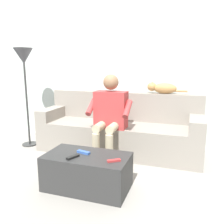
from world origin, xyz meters
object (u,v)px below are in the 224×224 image
(couch, at_px, (119,131))
(cat_on_backrest, at_px, (162,88))
(remote_black, at_px, (73,157))
(person_solo_seated, at_px, (110,113))
(remote_blue, at_px, (84,152))
(remote_red, at_px, (114,161))
(floor_lamp, at_px, (24,64))
(coffee_table, at_px, (87,171))

(couch, distance_m, cat_on_backrest, 0.90)
(cat_on_backrest, relative_size, remote_black, 4.05)
(person_solo_seated, xyz_separation_m, remote_blue, (0.02, 0.77, -0.28))
(person_solo_seated, height_order, remote_red, person_solo_seated)
(remote_black, distance_m, floor_lamp, 1.97)
(couch, bearing_deg, remote_red, 104.39)
(person_solo_seated, xyz_separation_m, cat_on_backrest, (-0.61, -0.60, 0.29))
(coffee_table, bearing_deg, person_solo_seated, -88.01)
(cat_on_backrest, xyz_separation_m, remote_blue, (0.64, 1.37, -0.57))
(coffee_table, bearing_deg, couch, -90.00)
(floor_lamp, bearing_deg, remote_blue, 146.91)
(coffee_table, distance_m, remote_blue, 0.21)
(remote_black, bearing_deg, floor_lamp, 74.81)
(remote_red, relative_size, remote_black, 0.92)
(couch, distance_m, floor_lamp, 1.78)
(coffee_table, height_order, person_solo_seated, person_solo_seated)
(remote_red, xyz_separation_m, remote_blue, (0.37, -0.10, 0.00))
(coffee_table, height_order, remote_blue, remote_blue)
(remote_blue, bearing_deg, person_solo_seated, 100.58)
(couch, relative_size, person_solo_seated, 2.04)
(person_solo_seated, height_order, remote_blue, person_solo_seated)
(remote_black, height_order, floor_lamp, floor_lamp)
(person_solo_seated, height_order, floor_lamp, floor_lamp)
(remote_black, bearing_deg, remote_blue, 4.82)
(floor_lamp, bearing_deg, couch, -171.57)
(couch, bearing_deg, remote_black, 85.53)
(cat_on_backrest, relative_size, remote_blue, 3.92)
(cat_on_backrest, bearing_deg, person_solo_seated, 44.25)
(couch, height_order, floor_lamp, floor_lamp)
(remote_blue, xyz_separation_m, floor_lamp, (1.41, -0.92, 0.92))
(person_solo_seated, bearing_deg, couch, -94.38)
(person_solo_seated, bearing_deg, coffee_table, 91.99)
(remote_red, bearing_deg, floor_lamp, -65.61)
(remote_blue, distance_m, remote_black, 0.16)
(cat_on_backrest, height_order, remote_blue, cat_on_backrest)
(couch, bearing_deg, person_solo_seated, 85.62)
(person_solo_seated, relative_size, cat_on_backrest, 2.02)
(coffee_table, relative_size, person_solo_seated, 0.75)
(coffee_table, xyz_separation_m, remote_red, (-0.32, 0.07, 0.19))
(cat_on_backrest, relative_size, floor_lamp, 0.37)
(cat_on_backrest, bearing_deg, floor_lamp, 12.34)
(remote_red, height_order, floor_lamp, floor_lamp)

